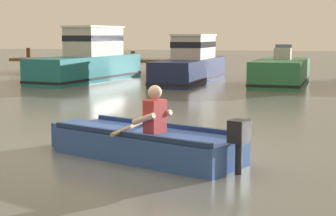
{
  "coord_description": "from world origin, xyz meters",
  "views": [
    {
      "loc": [
        2.7,
        -8.73,
        1.97
      ],
      "look_at": [
        0.16,
        1.43,
        0.55
      ],
      "focal_mm": 57.87,
      "sensor_mm": 36.0,
      "label": 1
    }
  ],
  "objects_px": {
    "moored_boat_green": "(281,73)",
    "moored_boat_teal": "(89,60)",
    "rowboat_with_person": "(144,143)",
    "moored_boat_navy": "(191,64)"
  },
  "relations": [
    {
      "from": "rowboat_with_person",
      "to": "moored_boat_navy",
      "type": "xyz_separation_m",
      "value": [
        -2.1,
        14.02,
        0.5
      ]
    },
    {
      "from": "rowboat_with_person",
      "to": "moored_boat_teal",
      "type": "bearing_deg",
      "value": 115.5
    },
    {
      "from": "moored_boat_teal",
      "to": "moored_boat_green",
      "type": "height_order",
      "value": "moored_boat_teal"
    },
    {
      "from": "moored_boat_green",
      "to": "rowboat_with_person",
      "type": "bearing_deg",
      "value": -96.8
    },
    {
      "from": "moored_boat_teal",
      "to": "moored_boat_navy",
      "type": "height_order",
      "value": "moored_boat_teal"
    },
    {
      "from": "moored_boat_green",
      "to": "moored_boat_teal",
      "type": "bearing_deg",
      "value": 179.0
    },
    {
      "from": "moored_boat_navy",
      "to": "moored_boat_green",
      "type": "distance_m",
      "value": 3.76
    },
    {
      "from": "rowboat_with_person",
      "to": "moored_boat_navy",
      "type": "height_order",
      "value": "moored_boat_navy"
    },
    {
      "from": "moored_boat_navy",
      "to": "moored_boat_green",
      "type": "height_order",
      "value": "moored_boat_navy"
    },
    {
      "from": "moored_boat_navy",
      "to": "moored_boat_teal",
      "type": "bearing_deg",
      "value": -174.69
    }
  ]
}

